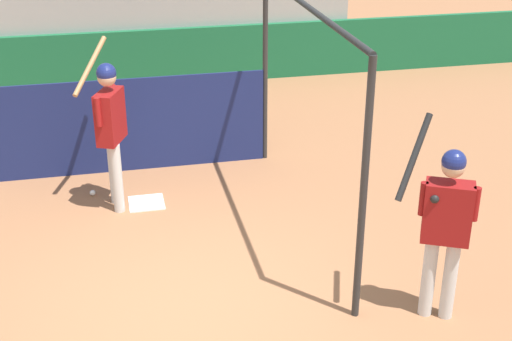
# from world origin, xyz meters

# --- Properties ---
(ground_plane) EXTENTS (60.00, 60.00, 0.00)m
(ground_plane) POSITION_xyz_m (0.00, 0.00, 0.00)
(ground_plane) COLOR #9E6642
(outfield_wall) EXTENTS (24.00, 0.12, 1.05)m
(outfield_wall) POSITION_xyz_m (0.00, 7.08, 0.53)
(outfield_wall) COLOR #196038
(outfield_wall) RESTS_ON ground
(batting_cage) EXTENTS (3.85, 3.94, 2.61)m
(batting_cage) POSITION_xyz_m (-0.32, 2.70, 1.15)
(batting_cage) COLOR #282828
(batting_cage) RESTS_ON ground
(home_plate) EXTENTS (0.44, 0.44, 0.02)m
(home_plate) POSITION_xyz_m (-0.22, 2.27, 0.01)
(home_plate) COLOR white
(home_plate) RESTS_ON ground
(player_batter) EXTENTS (0.61, 0.98, 2.00)m
(player_batter) POSITION_xyz_m (-0.57, 2.28, 1.13)
(player_batter) COLOR silver
(player_batter) RESTS_ON ground
(player_waiting) EXTENTS (0.77, 0.53, 1.98)m
(player_waiting) POSITION_xyz_m (2.31, -0.67, 1.04)
(player_waiting) COLOR silver
(player_waiting) RESTS_ON ground
(baseball) EXTENTS (0.07, 0.07, 0.07)m
(baseball) POSITION_xyz_m (-0.88, 2.65, 0.04)
(baseball) COLOR white
(baseball) RESTS_ON ground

